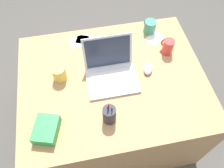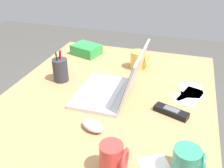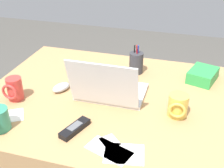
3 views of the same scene
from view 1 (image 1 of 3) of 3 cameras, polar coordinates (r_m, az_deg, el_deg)
ground_plane at (r=2.11m, az=0.11°, el=-9.52°), size 6.00×6.00×0.00m
desk at (r=1.80m, az=0.13°, el=-5.03°), size 1.20×0.96×0.71m
laptop at (r=1.47m, az=-0.31°, el=3.08°), size 0.32×0.29×0.24m
computer_mouse at (r=1.54m, az=8.89°, el=3.73°), size 0.09×0.11×0.04m
coffee_mug_white at (r=1.50m, az=-12.87°, el=2.67°), size 0.08×0.10×0.10m
coffee_mug_tall at (r=1.64m, az=13.57°, el=9.03°), size 0.08×0.08×0.11m
coffee_mug_spare at (r=1.76m, az=9.28°, el=13.81°), size 0.08×0.10×0.09m
cordless_phone at (r=1.67m, az=0.00°, el=10.07°), size 0.09×0.15×0.03m
pen_holder at (r=1.30m, az=-0.67°, el=-7.55°), size 0.08×0.08×0.17m
snack_bag at (r=1.35m, az=-15.88°, el=-10.68°), size 0.17×0.19×0.06m
paper_note_near_laptop at (r=1.74m, az=10.47°, el=10.89°), size 0.16×0.15×0.00m
paper_note_left at (r=1.72m, az=-7.88°, el=10.43°), size 0.16×0.13×0.00m
paper_note_right at (r=1.72m, az=-5.92°, el=10.69°), size 0.19×0.14×0.00m
paper_note_front at (r=1.68m, az=-5.34°, el=9.64°), size 0.09×0.09×0.00m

